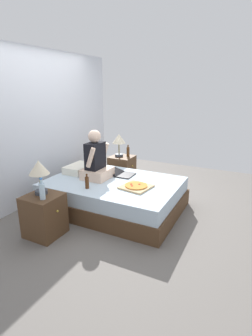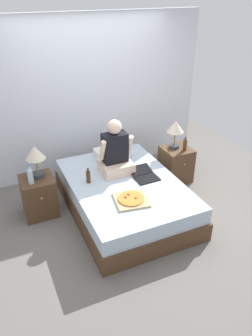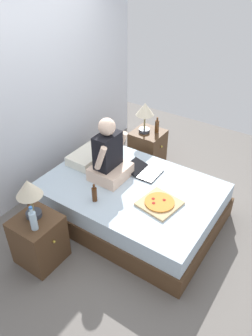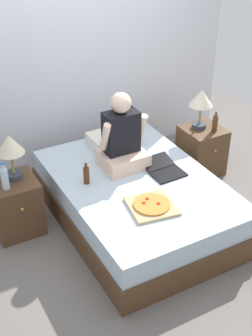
{
  "view_description": "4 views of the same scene",
  "coord_description": "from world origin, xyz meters",
  "px_view_note": "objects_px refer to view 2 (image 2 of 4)",
  "views": [
    {
      "loc": [
        -3.38,
        -1.93,
        1.89
      ],
      "look_at": [
        -0.04,
        -0.24,
        0.73
      ],
      "focal_mm": 28.0,
      "sensor_mm": 36.0,
      "label": 1
    },
    {
      "loc": [
        -1.55,
        -3.46,
        2.85
      ],
      "look_at": [
        -0.05,
        -0.17,
        0.79
      ],
      "focal_mm": 35.0,
      "sensor_mm": 36.0,
      "label": 2
    },
    {
      "loc": [
        -2.56,
        -1.66,
        2.85
      ],
      "look_at": [
        -0.04,
        0.05,
        0.73
      ],
      "focal_mm": 35.0,
      "sensor_mm": 36.0,
      "label": 3
    },
    {
      "loc": [
        -1.91,
        -3.25,
        2.98
      ],
      "look_at": [
        -0.12,
        0.02,
        0.63
      ],
      "focal_mm": 50.0,
      "sensor_mm": 36.0,
      "label": 4
    }
  ],
  "objects_px": {
    "bed": "(125,196)",
    "lamp_on_right_nightstand": "(175,129)",
    "beer_bottle": "(185,145)",
    "water_bottle": "(30,176)",
    "lamp_on_left_nightstand": "(35,155)",
    "nightstand_right": "(176,164)",
    "laptop": "(145,176)",
    "nightstand_left": "(39,196)",
    "beer_bottle_on_bed": "(88,177)",
    "person_seated": "(115,153)",
    "pizza_box": "(131,199)"
  },
  "relations": [
    {
      "from": "bed",
      "to": "lamp_on_right_nightstand",
      "type": "relative_size",
      "value": 4.62
    },
    {
      "from": "beer_bottle",
      "to": "water_bottle",
      "type": "bearing_deg",
      "value": 179.76
    },
    {
      "from": "bed",
      "to": "lamp_on_left_nightstand",
      "type": "xyz_separation_m",
      "value": [
        -1.06,
        0.48,
        0.66
      ]
    },
    {
      "from": "nightstand_right",
      "to": "laptop",
      "type": "xyz_separation_m",
      "value": [
        -0.79,
        -0.43,
        0.21
      ]
    },
    {
      "from": "nightstand_left",
      "to": "nightstand_right",
      "type": "relative_size",
      "value": 1.0
    },
    {
      "from": "lamp_on_left_nightstand",
      "to": "beer_bottle",
      "type": "bearing_deg",
      "value": -3.84
    },
    {
      "from": "nightstand_left",
      "to": "laptop",
      "type": "distance_m",
      "value": 1.49
    },
    {
      "from": "nightstand_left",
      "to": "beer_bottle_on_bed",
      "type": "distance_m",
      "value": 0.75
    },
    {
      "from": "lamp_on_right_nightstand",
      "to": "beer_bottle_on_bed",
      "type": "height_order",
      "value": "lamp_on_right_nightstand"
    },
    {
      "from": "water_bottle",
      "to": "person_seated",
      "type": "bearing_deg",
      "value": -1.05
    },
    {
      "from": "lamp_on_left_nightstand",
      "to": "water_bottle",
      "type": "distance_m",
      "value": 0.28
    },
    {
      "from": "pizza_box",
      "to": "laptop",
      "type": "bearing_deg",
      "value": 46.34
    },
    {
      "from": "nightstand_left",
      "to": "nightstand_right",
      "type": "xyz_separation_m",
      "value": [
        2.2,
        0.0,
        0.0
      ]
    },
    {
      "from": "water_bottle",
      "to": "lamp_on_right_nightstand",
      "type": "height_order",
      "value": "lamp_on_right_nightstand"
    },
    {
      "from": "person_seated",
      "to": "beer_bottle_on_bed",
      "type": "bearing_deg",
      "value": -164.1
    },
    {
      "from": "bed",
      "to": "beer_bottle",
      "type": "distance_m",
      "value": 1.29
    },
    {
      "from": "lamp_on_right_nightstand",
      "to": "pizza_box",
      "type": "bearing_deg",
      "value": -142.12
    },
    {
      "from": "nightstand_right",
      "to": "beer_bottle",
      "type": "distance_m",
      "value": 0.4
    },
    {
      "from": "lamp_on_left_nightstand",
      "to": "person_seated",
      "type": "distance_m",
      "value": 1.08
    },
    {
      "from": "bed",
      "to": "laptop",
      "type": "bearing_deg",
      "value": -1.12
    },
    {
      "from": "bed",
      "to": "pizza_box",
      "type": "height_order",
      "value": "pizza_box"
    },
    {
      "from": "bed",
      "to": "lamp_on_right_nightstand",
      "type": "height_order",
      "value": "lamp_on_right_nightstand"
    },
    {
      "from": "nightstand_left",
      "to": "laptop",
      "type": "bearing_deg",
      "value": -17.0
    },
    {
      "from": "nightstand_right",
      "to": "beer_bottle_on_bed",
      "type": "height_order",
      "value": "beer_bottle_on_bed"
    },
    {
      "from": "bed",
      "to": "beer_bottle_on_bed",
      "type": "height_order",
      "value": "beer_bottle_on_bed"
    },
    {
      "from": "lamp_on_right_nightstand",
      "to": "person_seated",
      "type": "xyz_separation_m",
      "value": [
        -1.07,
        -0.16,
        -0.13
      ]
    },
    {
      "from": "water_bottle",
      "to": "beer_bottle_on_bed",
      "type": "xyz_separation_m",
      "value": [
        0.73,
        -0.15,
        -0.11
      ]
    },
    {
      "from": "beer_bottle",
      "to": "lamp_on_right_nightstand",
      "type": "bearing_deg",
      "value": 123.69
    },
    {
      "from": "beer_bottle",
      "to": "pizza_box",
      "type": "height_order",
      "value": "beer_bottle"
    },
    {
      "from": "water_bottle",
      "to": "nightstand_right",
      "type": "height_order",
      "value": "water_bottle"
    },
    {
      "from": "lamp_on_right_nightstand",
      "to": "beer_bottle_on_bed",
      "type": "bearing_deg",
      "value": -169.19
    },
    {
      "from": "person_seated",
      "to": "beer_bottle_on_bed",
      "type": "relative_size",
      "value": 3.55
    },
    {
      "from": "nightstand_right",
      "to": "beer_bottle",
      "type": "relative_size",
      "value": 2.45
    },
    {
      "from": "person_seated",
      "to": "water_bottle",
      "type": "bearing_deg",
      "value": 178.95
    },
    {
      "from": "lamp_on_left_nightstand",
      "to": "beer_bottle",
      "type": "distance_m",
      "value": 2.25
    },
    {
      "from": "laptop",
      "to": "beer_bottle_on_bed",
      "type": "xyz_separation_m",
      "value": [
        -0.76,
        0.19,
        0.07
      ]
    },
    {
      "from": "lamp_on_left_nightstand",
      "to": "nightstand_right",
      "type": "height_order",
      "value": "lamp_on_left_nightstand"
    },
    {
      "from": "lamp_on_left_nightstand",
      "to": "nightstand_right",
      "type": "relative_size",
      "value": 0.8
    },
    {
      "from": "beer_bottle",
      "to": "pizza_box",
      "type": "relative_size",
      "value": 0.5
    },
    {
      "from": "pizza_box",
      "to": "beer_bottle_on_bed",
      "type": "bearing_deg",
      "value": 118.76
    },
    {
      "from": "lamp_on_right_nightstand",
      "to": "nightstand_left",
      "type": "bearing_deg",
      "value": -178.68
    },
    {
      "from": "nightstand_right",
      "to": "pizza_box",
      "type": "relative_size",
      "value": 1.23
    },
    {
      "from": "nightstand_left",
      "to": "water_bottle",
      "type": "xyz_separation_m",
      "value": [
        -0.08,
        -0.09,
        0.39
      ]
    },
    {
      "from": "person_seated",
      "to": "pizza_box",
      "type": "bearing_deg",
      "value": -98.3
    },
    {
      "from": "nightstand_left",
      "to": "pizza_box",
      "type": "height_order",
      "value": "nightstand_left"
    },
    {
      "from": "pizza_box",
      "to": "beer_bottle_on_bed",
      "type": "xyz_separation_m",
      "value": [
        -0.34,
        0.63,
        0.07
      ]
    },
    {
      "from": "lamp_on_left_nightstand",
      "to": "laptop",
      "type": "xyz_separation_m",
      "value": [
        1.37,
        -0.48,
        -0.39
      ]
    },
    {
      "from": "lamp_on_left_nightstand",
      "to": "beer_bottle",
      "type": "xyz_separation_m",
      "value": [
        2.23,
        -0.15,
        -0.23
      ]
    },
    {
      "from": "nightstand_right",
      "to": "laptop",
      "type": "bearing_deg",
      "value": -151.48
    },
    {
      "from": "lamp_on_left_nightstand",
      "to": "beer_bottle_on_bed",
      "type": "bearing_deg",
      "value": -25.58
    }
  ]
}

